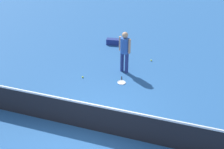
# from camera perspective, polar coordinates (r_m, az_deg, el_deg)

# --- Properties ---
(ground_plane) EXTENTS (40.00, 40.00, 0.00)m
(ground_plane) POSITION_cam_1_polar(r_m,az_deg,el_deg) (8.32, -3.43, -11.52)
(ground_plane) COLOR #265693
(court_net) EXTENTS (10.09, 0.09, 1.07)m
(court_net) POSITION_cam_1_polar(r_m,az_deg,el_deg) (7.99, -3.54, -8.87)
(court_net) COLOR #4C4C51
(court_net) RESTS_ON ground_plane
(player_near_side) EXTENTS (0.52, 0.43, 1.70)m
(player_near_side) POSITION_cam_1_polar(r_m,az_deg,el_deg) (10.64, 2.64, 5.30)
(player_near_side) COLOR navy
(player_near_side) RESTS_ON ground_plane
(tennis_racket_near_player) EXTENTS (0.39, 0.61, 0.03)m
(tennis_racket_near_player) POSITION_cam_1_polar(r_m,az_deg,el_deg) (10.42, 2.00, -1.57)
(tennis_racket_near_player) COLOR white
(tennis_racket_near_player) RESTS_ON ground_plane
(tennis_ball_near_player) EXTENTS (0.07, 0.07, 0.07)m
(tennis_ball_near_player) POSITION_cam_1_polar(r_m,az_deg,el_deg) (10.74, -6.09, -0.53)
(tennis_ball_near_player) COLOR #C6E033
(tennis_ball_near_player) RESTS_ON ground_plane
(tennis_ball_by_net) EXTENTS (0.07, 0.07, 0.07)m
(tennis_ball_by_net) POSITION_cam_1_polar(r_m,az_deg,el_deg) (8.70, 18.94, -10.98)
(tennis_ball_by_net) COLOR #C6E033
(tennis_ball_by_net) RESTS_ON ground_plane
(tennis_ball_midcourt) EXTENTS (0.07, 0.07, 0.07)m
(tennis_ball_midcourt) POSITION_cam_1_polar(r_m,az_deg,el_deg) (8.50, 4.66, -10.22)
(tennis_ball_midcourt) COLOR #C6E033
(tennis_ball_midcourt) RESTS_ON ground_plane
(tennis_ball_baseline) EXTENTS (0.07, 0.07, 0.07)m
(tennis_ball_baseline) POSITION_cam_1_polar(r_m,az_deg,el_deg) (12.79, 3.01, 5.08)
(tennis_ball_baseline) COLOR #C6E033
(tennis_ball_baseline) RESTS_ON ground_plane
(tennis_ball_stray_left) EXTENTS (0.07, 0.07, 0.07)m
(tennis_ball_stray_left) POSITION_cam_1_polar(r_m,az_deg,el_deg) (11.99, 8.12, 2.91)
(tennis_ball_stray_left) COLOR #C6E033
(tennis_ball_stray_left) RESTS_ON ground_plane
(equipment_bag) EXTENTS (0.83, 0.39, 0.28)m
(equipment_bag) POSITION_cam_1_polar(r_m,az_deg,el_deg) (13.35, 0.75, 6.78)
(equipment_bag) COLOR navy
(equipment_bag) RESTS_ON ground_plane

